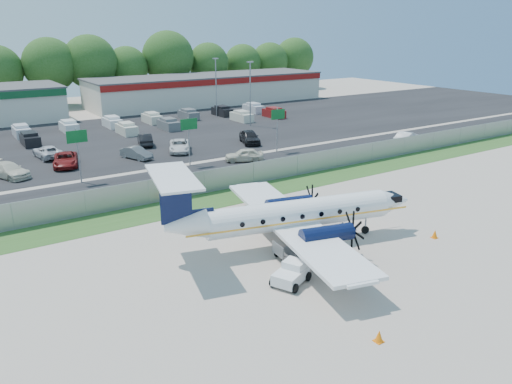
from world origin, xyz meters
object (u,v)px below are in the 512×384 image
aircraft (293,214)px  pushback_tug (292,273)px  baggage_cart_far (307,242)px  baggage_cart_near (293,250)px

aircraft → pushback_tug: 5.37m
baggage_cart_far → baggage_cart_near: bearing=-162.4°
pushback_tug → baggage_cart_far: bearing=40.1°
aircraft → baggage_cart_near: size_ratio=7.70×
pushback_tug → baggage_cart_far: pushback_tug is taller
baggage_cart_near → baggage_cart_far: baggage_cart_far is taller
aircraft → baggage_cart_near: (-1.22, -1.65, -1.57)m
aircraft → baggage_cart_near: bearing=-126.5°
aircraft → pushback_tug: bearing=-127.7°
aircraft → pushback_tug: aircraft is taller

